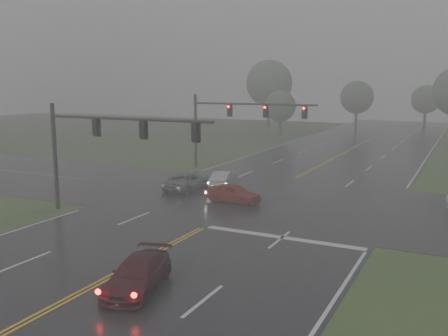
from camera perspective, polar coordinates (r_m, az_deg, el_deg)
The scene contains 13 objects.
main_road at distance 32.57m, azimuth 2.56°, elevation -4.23°, with size 18.00×160.00×0.02m, color black.
cross_street at distance 34.35m, azimuth 3.92°, elevation -3.51°, with size 120.00×14.00×0.02m, color black.
stop_bar at distance 25.95m, azimuth 6.67°, elevation -7.94°, with size 8.50×0.50×0.01m, color silver.
sedan_maroon at distance 19.97m, azimuth -9.79°, elevation -13.55°, with size 1.71×4.20×1.22m, color #3D0B11.
sedan_red at distance 33.09m, azimuth 1.10°, elevation -4.00°, with size 1.49×3.70×1.26m, color maroon.
sedan_silver at distance 38.04m, azimuth -0.04°, elevation -2.19°, with size 1.30×3.72×1.23m, color #ADB0B5.
car_grey at distance 37.32m, azimuth -4.06°, elevation -2.44°, with size 2.11×4.57×1.27m, color slate.
signal_gantry_near at distance 30.10m, azimuth -14.28°, elevation 3.30°, with size 11.23×0.29×6.63m.
signal_gantry_far at distance 44.76m, azimuth 0.72°, elevation 5.79°, with size 11.67×0.35×6.82m.
tree_nw_a at distance 74.81m, azimuth 6.46°, elevation 7.03°, with size 4.58×4.58×6.73m.
tree_n_mid at distance 88.82m, azimuth 14.95°, elevation 7.81°, with size 5.60×5.60×8.23m.
tree_nw_b at distance 88.33m, azimuth 5.17°, elevation 9.63°, with size 8.04×8.04×11.81m.
tree_n_far at distance 96.92m, azimuth 22.07°, elevation 7.27°, with size 5.08×5.08×7.46m.
Camera 1 is at (12.77, -8.91, 7.84)m, focal length 40.00 mm.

